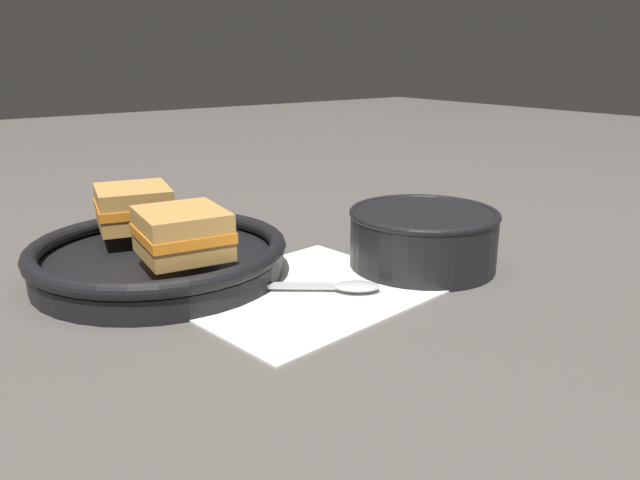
% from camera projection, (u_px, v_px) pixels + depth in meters
% --- Properties ---
extents(ground_plane, '(4.00, 4.00, 0.00)m').
position_uv_depth(ground_plane, '(330.00, 281.00, 0.66)').
color(ground_plane, '#56514C').
extents(napkin, '(0.27, 0.23, 0.00)m').
position_uv_depth(napkin, '(302.00, 291.00, 0.63)').
color(napkin, white).
rests_on(napkin, ground_plane).
extents(soup_bowl, '(0.17, 0.17, 0.07)m').
position_uv_depth(soup_bowl, '(423.00, 235.00, 0.70)').
color(soup_bowl, black).
rests_on(soup_bowl, ground_plane).
extents(spoon, '(0.13, 0.10, 0.01)m').
position_uv_depth(spoon, '(338.00, 286.00, 0.63)').
color(spoon, '#B7B7BC').
rests_on(spoon, napkin).
extents(skillet, '(0.27, 0.27, 0.04)m').
position_uv_depth(skillet, '(159.00, 258.00, 0.67)').
color(skillet, black).
rests_on(skillet, ground_plane).
extents(sandwich_near_left, '(0.10, 0.11, 0.05)m').
position_uv_depth(sandwich_near_left, '(134.00, 207.00, 0.71)').
color(sandwich_near_left, '#C18E47').
rests_on(sandwich_near_left, skillet).
extents(sandwich_near_right, '(0.09, 0.10, 0.05)m').
position_uv_depth(sandwich_near_right, '(182.00, 233.00, 0.61)').
color(sandwich_near_right, '#C18E47').
rests_on(sandwich_near_right, skillet).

